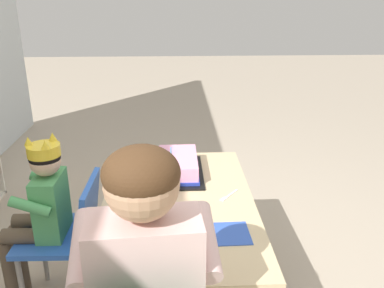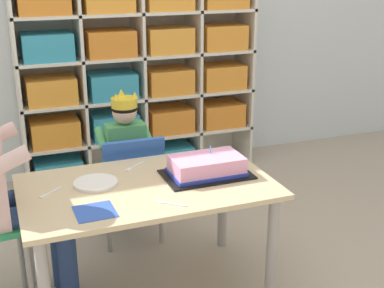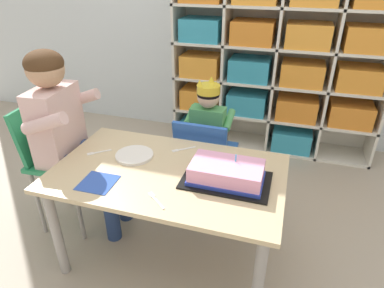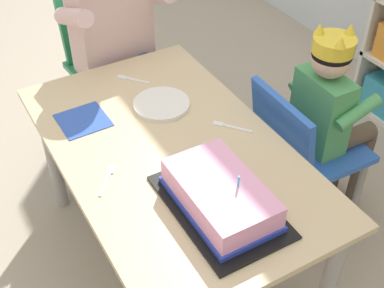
% 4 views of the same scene
% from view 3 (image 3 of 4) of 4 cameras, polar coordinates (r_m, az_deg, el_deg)
% --- Properties ---
extents(ground, '(16.00, 16.00, 0.00)m').
position_cam_3_polar(ground, '(1.99, -3.55, -18.20)').
color(ground, tan).
extents(storage_cubby_shelf, '(1.65, 0.33, 1.46)m').
position_cam_3_polar(storage_cubby_shelf, '(2.81, 13.91, 13.25)').
color(storage_cubby_shelf, silver).
rests_on(storage_cubby_shelf, ground).
extents(activity_table, '(1.11, 0.66, 0.56)m').
position_cam_3_polar(activity_table, '(1.67, -4.05, -6.84)').
color(activity_table, '#D1B789').
rests_on(activity_table, ground).
extents(classroom_chair_blue, '(0.36, 0.36, 0.64)m').
position_cam_3_polar(classroom_chair_blue, '(2.11, 2.11, -1.50)').
color(classroom_chair_blue, blue).
rests_on(classroom_chair_blue, ground).
extents(child_with_crown, '(0.30, 0.31, 0.85)m').
position_cam_3_polar(child_with_crown, '(2.14, 3.00, 3.20)').
color(child_with_crown, '#4C9E5B').
rests_on(child_with_crown, ground).
extents(classroom_chair_adult_side, '(0.36, 0.36, 0.77)m').
position_cam_3_polar(classroom_chair_adult_side, '(2.08, -22.37, -1.64)').
color(classroom_chair_adult_side, '#238451').
rests_on(classroom_chair_adult_side, ground).
extents(adult_helper_seated, '(0.45, 0.42, 1.07)m').
position_cam_3_polar(adult_helper_seated, '(1.93, -20.45, 2.95)').
color(adult_helper_seated, beige).
rests_on(adult_helper_seated, ground).
extents(birthday_cake_on_tray, '(0.40, 0.25, 0.13)m').
position_cam_3_polar(birthday_cake_on_tray, '(1.53, 5.87, -5.12)').
color(birthday_cake_on_tray, black).
rests_on(birthday_cake_on_tray, activity_table).
extents(paper_plate_stack, '(0.20, 0.20, 0.01)m').
position_cam_3_polar(paper_plate_stack, '(1.76, -9.78, -1.89)').
color(paper_plate_stack, white).
rests_on(paper_plate_stack, activity_table).
extents(paper_napkin_square, '(0.16, 0.16, 0.00)m').
position_cam_3_polar(paper_napkin_square, '(1.60, -15.73, -6.35)').
color(paper_napkin_square, '#3356B7').
rests_on(paper_napkin_square, activity_table).
extents(fork_at_table_front_edge, '(0.11, 0.09, 0.00)m').
position_cam_3_polar(fork_at_table_front_edge, '(1.80, -1.67, -0.92)').
color(fork_at_table_front_edge, white).
rests_on(fork_at_table_front_edge, activity_table).
extents(fork_by_napkin, '(0.11, 0.10, 0.00)m').
position_cam_3_polar(fork_by_napkin, '(1.45, -6.31, -9.33)').
color(fork_by_napkin, white).
rests_on(fork_by_napkin, activity_table).
extents(fork_near_child_seat, '(0.11, 0.09, 0.00)m').
position_cam_3_polar(fork_near_child_seat, '(1.84, -15.78, -1.39)').
color(fork_near_child_seat, white).
rests_on(fork_near_child_seat, activity_table).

